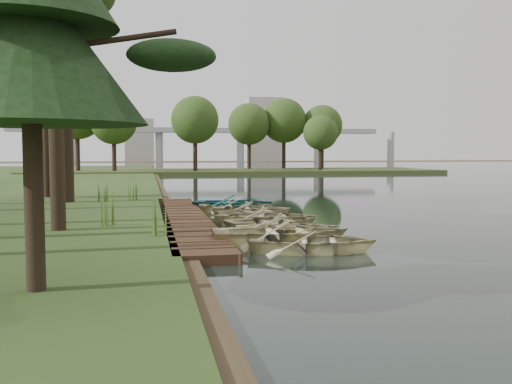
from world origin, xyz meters
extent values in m
plane|color=#3D2F1D|center=(0.00, 0.00, 0.00)|extent=(300.00, 300.00, 0.00)
cube|color=#382315|center=(-1.60, 0.00, 0.15)|extent=(1.60, 16.00, 0.30)
cube|color=#39451E|center=(8.00, 50.00, 0.23)|extent=(50.00, 14.00, 0.45)
cylinder|color=black|center=(-15.33, 50.00, 2.85)|extent=(0.50, 0.50, 4.80)
sphere|color=#2E4718|center=(-15.33, 50.00, 6.45)|extent=(5.60, 5.60, 5.60)
cylinder|color=black|center=(-8.67, 50.00, 2.85)|extent=(0.50, 0.50, 4.80)
sphere|color=#2E4718|center=(-8.67, 50.00, 6.45)|extent=(5.60, 5.60, 5.60)
cylinder|color=black|center=(-2.00, 50.00, 2.85)|extent=(0.50, 0.50, 4.80)
sphere|color=#2E4718|center=(-2.00, 50.00, 6.45)|extent=(5.60, 5.60, 5.60)
cylinder|color=black|center=(4.67, 50.00, 2.85)|extent=(0.50, 0.50, 4.80)
sphere|color=#2E4718|center=(4.67, 50.00, 6.45)|extent=(5.60, 5.60, 5.60)
cylinder|color=black|center=(11.33, 50.00, 2.85)|extent=(0.50, 0.50, 4.80)
sphere|color=#2E4718|center=(11.33, 50.00, 6.45)|extent=(5.60, 5.60, 5.60)
cylinder|color=black|center=(18.00, 50.00, 2.85)|extent=(0.50, 0.50, 4.80)
sphere|color=#2E4718|center=(18.00, 50.00, 6.45)|extent=(5.60, 5.60, 5.60)
cylinder|color=black|center=(24.67, 50.00, 2.85)|extent=(0.50, 0.50, 4.80)
sphere|color=#2E4718|center=(24.67, 50.00, 6.45)|extent=(5.60, 5.60, 5.60)
cube|color=#A5A5A0|center=(10.00, 120.00, 8.00)|extent=(90.00, 4.00, 1.20)
cylinder|color=#A5A5A0|center=(-20.00, 120.00, 4.00)|extent=(1.80, 1.80, 8.00)
cylinder|color=#A5A5A0|center=(0.00, 120.00, 4.00)|extent=(1.80, 1.80, 8.00)
cylinder|color=#A5A5A0|center=(20.00, 120.00, 4.00)|extent=(1.80, 1.80, 8.00)
cylinder|color=#A5A5A0|center=(40.00, 120.00, 4.00)|extent=(1.80, 1.80, 8.00)
cylinder|color=#A5A5A0|center=(60.00, 120.00, 4.00)|extent=(1.80, 1.80, 8.00)
cube|color=#A5A5A0|center=(30.00, 140.00, 9.00)|extent=(10.00, 8.00, 18.00)
cube|color=#A5A5A0|center=(-5.00, 145.00, 6.00)|extent=(8.00, 8.00, 12.00)
imported|color=beige|center=(1.24, -6.67, 0.39)|extent=(3.79, 3.10, 0.69)
imported|color=beige|center=(0.75, -5.32, 0.45)|extent=(3.97, 2.90, 0.80)
imported|color=beige|center=(1.24, -3.99, 0.38)|extent=(3.33, 2.48, 0.66)
imported|color=beige|center=(1.20, -2.30, 0.39)|extent=(3.76, 3.08, 0.68)
imported|color=beige|center=(1.18, -1.14, 0.42)|extent=(4.17, 3.53, 0.73)
imported|color=beige|center=(1.24, 0.76, 0.39)|extent=(3.97, 3.49, 0.68)
imported|color=beige|center=(1.23, 2.17, 0.38)|extent=(3.63, 3.01, 0.65)
imported|color=beige|center=(0.78, 3.51, 0.38)|extent=(3.24, 2.38, 0.65)
imported|color=teal|center=(0.85, 4.48, 0.42)|extent=(4.09, 3.37, 0.74)
imported|color=beige|center=(-6.88, 9.73, 0.65)|extent=(3.51, 2.60, 0.70)
cylinder|color=black|center=(-5.55, -2.97, 5.35)|extent=(0.44, 0.44, 10.10)
cylinder|color=black|center=(-6.51, 7.05, 5.49)|extent=(0.45, 0.45, 10.38)
cylinder|color=black|center=(-8.01, 10.31, 5.50)|extent=(0.45, 0.45, 10.40)
cylinder|color=black|center=(-4.78, -10.70, 1.92)|extent=(0.32, 0.32, 3.25)
cone|color=black|center=(-4.78, -10.70, 4.38)|extent=(3.80, 3.80, 2.60)
cone|color=#3F661E|center=(-2.60, -4.69, 0.83)|extent=(0.60, 0.60, 1.06)
cone|color=#3F661E|center=(-4.25, -2.20, 0.86)|extent=(0.60, 0.60, 1.13)
cone|color=#3F661E|center=(-5.00, 6.99, 0.75)|extent=(0.60, 0.60, 0.90)
cone|color=#3F661E|center=(-3.67, 7.76, 0.74)|extent=(0.60, 0.60, 0.87)
camera|label=1|loc=(-2.92, -20.69, 2.62)|focal=40.00mm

